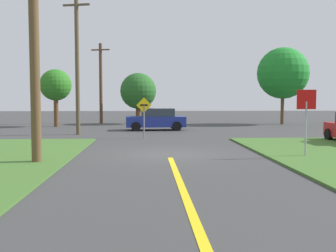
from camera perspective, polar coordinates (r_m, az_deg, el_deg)
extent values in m
plane|color=#3C3C3C|center=(16.86, 0.13, -4.05)|extent=(120.00, 120.00, 0.00)
cube|color=yellow|center=(9.03, 2.91, -11.04)|extent=(0.20, 14.00, 0.01)
cylinder|color=#9EA0A8|center=(16.82, 18.99, -0.47)|extent=(0.07, 0.07, 2.23)
cube|color=red|center=(16.77, 19.08, 3.58)|extent=(0.77, 0.04, 0.77)
cylinder|color=black|center=(23.90, 21.85, -1.16)|extent=(0.23, 0.68, 0.68)
cube|color=navy|center=(29.79, -1.79, 0.64)|extent=(4.46, 2.12, 0.76)
cube|color=#2D3842|center=(29.78, -1.50, 1.95)|extent=(2.49, 1.78, 0.60)
cylinder|color=black|center=(28.82, -4.59, -0.08)|extent=(0.69, 0.26, 0.68)
cylinder|color=black|center=(30.65, -4.68, 0.16)|extent=(0.69, 0.26, 0.68)
cylinder|color=black|center=(29.06, 1.27, -0.03)|extent=(0.69, 0.26, 0.68)
cylinder|color=black|center=(30.87, 0.83, 0.20)|extent=(0.69, 0.26, 0.68)
cylinder|color=brown|center=(15.11, -18.42, 8.53)|extent=(0.35, 0.35, 7.21)
cylinder|color=brown|center=(26.81, -12.78, 8.49)|extent=(0.27, 0.27, 9.05)
cube|color=brown|center=(27.38, -12.91, 16.44)|extent=(1.78, 0.53, 0.12)
cylinder|color=brown|center=(38.42, -9.53, 5.96)|extent=(0.30, 0.30, 7.50)
cube|color=brown|center=(38.66, -9.58, 10.64)|extent=(1.77, 0.59, 0.12)
cylinder|color=slate|center=(23.66, -3.43, 0.61)|extent=(0.08, 0.08, 1.96)
cube|color=yellow|center=(23.63, -3.44, 2.98)|extent=(0.90, 0.13, 0.91)
cube|color=black|center=(23.63, -3.44, 2.98)|extent=(0.45, 0.09, 0.10)
cylinder|color=brown|center=(38.05, 15.94, 2.34)|extent=(0.31, 0.31, 2.79)
sphere|color=#1E8027|center=(38.11, 16.03, 7.23)|extent=(4.65, 4.65, 4.65)
cylinder|color=brown|center=(34.79, -15.61, 1.92)|extent=(0.38, 0.38, 2.43)
sphere|color=#2A721E|center=(34.79, -15.68, 5.65)|extent=(2.62, 2.62, 2.62)
cylinder|color=brown|center=(37.20, -4.24, 1.63)|extent=(0.47, 0.47, 1.73)
sphere|color=#245C21|center=(37.18, -4.26, 5.00)|extent=(3.31, 3.31, 3.31)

